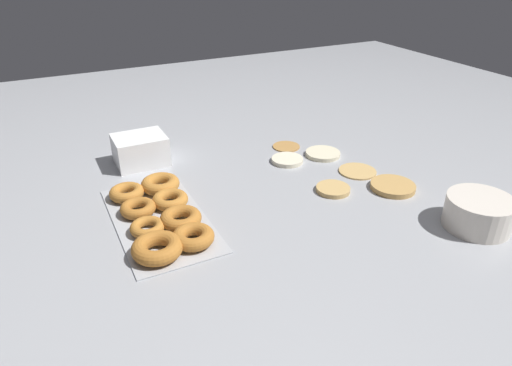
# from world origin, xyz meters

# --- Properties ---
(ground_plane) EXTENTS (3.00, 3.00, 0.00)m
(ground_plane) POSITION_xyz_m (0.00, 0.00, 0.00)
(ground_plane) COLOR #9EA0A5
(pancake_0) EXTENTS (0.11, 0.11, 0.01)m
(pancake_0) POSITION_xyz_m (-0.00, 0.19, 0.00)
(pancake_0) COLOR tan
(pancake_0) RESTS_ON ground_plane
(pancake_1) EXTENTS (0.09, 0.09, 0.01)m
(pancake_1) POSITION_xyz_m (0.06, 0.07, 0.01)
(pancake_1) COLOR tan
(pancake_1) RESTS_ON ground_plane
(pancake_2) EXTENTS (0.09, 0.09, 0.01)m
(pancake_2) POSITION_xyz_m (-0.15, 0.05, 0.01)
(pancake_2) COLOR beige
(pancake_2) RESTS_ON ground_plane
(pancake_3) EXTENTS (0.12, 0.12, 0.01)m
(pancake_3) POSITION_xyz_m (0.12, 0.22, 0.01)
(pancake_3) COLOR tan
(pancake_3) RESTS_ON ground_plane
(pancake_4) EXTENTS (0.11, 0.11, 0.01)m
(pancake_4) POSITION_xyz_m (-0.14, 0.17, 0.01)
(pancake_4) COLOR beige
(pancake_4) RESTS_ON ground_plane
(pancake_5) EXTENTS (0.09, 0.09, 0.01)m
(pancake_5) POSITION_xyz_m (-0.25, 0.10, 0.00)
(pancake_5) COLOR #B27F42
(pancake_5) RESTS_ON ground_plane
(donut_tray) EXTENTS (0.40, 0.21, 0.04)m
(donut_tray) POSITION_xyz_m (0.00, -0.38, 0.02)
(donut_tray) COLOR #ADAFB5
(donut_tray) RESTS_ON ground_plane
(batter_bowl) EXTENTS (0.15, 0.15, 0.07)m
(batter_bowl) POSITION_xyz_m (0.35, 0.26, 0.04)
(batter_bowl) COLOR silver
(batter_bowl) RESTS_ON ground_plane
(container_stack) EXTENTS (0.12, 0.15, 0.09)m
(container_stack) POSITION_xyz_m (-0.34, -0.35, 0.04)
(container_stack) COLOR white
(container_stack) RESTS_ON ground_plane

